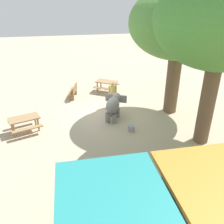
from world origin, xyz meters
The scene contains 10 objects.
ground_plane centered at (0.00, 0.00, 0.00)m, with size 60.00×60.00×0.00m, color #BAA88C.
elephant centered at (-0.40, 0.56, 0.83)m, with size 1.54×1.84×1.30m.
person_handler centered at (-0.65, -0.99, 0.95)m, with size 0.50×0.32×1.62m.
shade_tree_main centered at (-3.95, 0.28, 5.01)m, with size 5.37×4.93×6.99m.
shade_tree_secondary centered at (-4.11, 3.67, 5.47)m, with size 5.51×5.05×7.48m.
wooden_bench centered at (1.69, -2.94, 0.47)m, with size 0.71×1.45×0.88m.
picnic_table_near centered at (4.37, 1.11, 0.59)m, with size 1.91×1.89×0.78m.
picnic_table_far centered at (-0.73, -3.62, 0.59)m, with size 2.06×2.05×0.78m.
market_stall_orange centered at (-1.34, 8.63, 1.14)m, with size 2.50×2.50×2.52m.
feed_bucket centered at (-1.02, 2.15, 0.16)m, with size 0.36×0.36×0.32m, color gray.
Camera 1 is at (2.00, 12.57, 6.49)m, focal length 38.52 mm.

